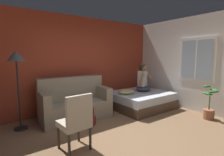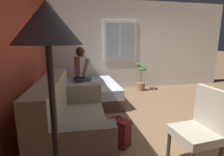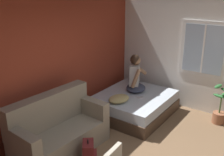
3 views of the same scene
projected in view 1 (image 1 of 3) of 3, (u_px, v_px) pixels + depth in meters
ground_plane at (135, 143)px, 3.19m from camera, size 40.00×40.00×0.00m
wall_back_accent at (75, 64)px, 5.06m from camera, size 10.45×0.16×2.70m
wall_side_with_window at (212, 65)px, 4.66m from camera, size 0.19×6.36×2.70m
bed at (140, 100)px, 5.37m from camera, size 1.72×1.52×0.48m
couch at (75, 103)px, 4.46m from camera, size 1.75×0.92×1.04m
side_chair at (76, 120)px, 2.89m from camera, size 0.49×0.49×0.98m
person_seated at (143, 80)px, 5.47m from camera, size 0.65×0.61×0.88m
backpack at (89, 118)px, 3.94m from camera, size 0.35×0.35×0.46m
throw_pillow at (126, 92)px, 5.07m from camera, size 0.55×0.47×0.14m
cell_phone at (144, 93)px, 5.14m from camera, size 0.16×0.12×0.01m
floor_lamp at (16, 64)px, 3.63m from camera, size 0.36×0.36×1.70m
potted_plant at (209, 107)px, 4.39m from camera, size 0.39×0.37×0.85m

